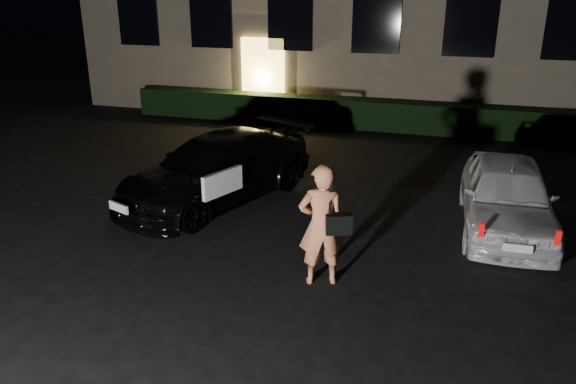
% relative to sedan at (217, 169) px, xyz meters
% --- Properties ---
extents(ground, '(80.00, 80.00, 0.00)m').
position_rel_sedan_xyz_m(ground, '(1.95, -3.76, -0.65)').
color(ground, black).
rests_on(ground, ground).
extents(hedge, '(15.00, 0.70, 0.85)m').
position_rel_sedan_xyz_m(hedge, '(1.95, 6.74, -0.23)').
color(hedge, black).
rests_on(hedge, ground).
extents(sedan, '(3.34, 4.85, 1.30)m').
position_rel_sedan_xyz_m(sedan, '(0.00, 0.00, 0.00)').
color(sedan, black).
rests_on(sedan, ground).
extents(hatch, '(1.63, 3.76, 1.26)m').
position_rel_sedan_xyz_m(hatch, '(5.43, 0.18, -0.02)').
color(hatch, white).
rests_on(hatch, ground).
extents(man, '(0.84, 0.64, 1.81)m').
position_rel_sedan_xyz_m(man, '(2.78, -2.61, 0.26)').
color(man, '#E88656').
rests_on(man, ground).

